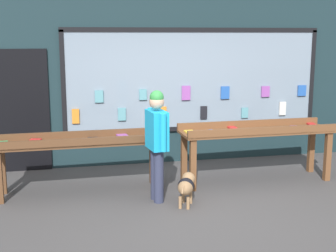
% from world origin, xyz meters
% --- Properties ---
extents(ground_plane, '(40.00, 40.00, 0.00)m').
position_xyz_m(ground_plane, '(0.00, 0.00, 0.00)').
color(ground_plane, '#474444').
extents(shopfront_facade, '(8.06, 0.29, 3.42)m').
position_xyz_m(shopfront_facade, '(0.01, 2.39, 1.69)').
color(shopfront_facade, '#192D33').
rests_on(shopfront_facade, ground_plane).
extents(display_table_left, '(2.47, 0.63, 0.89)m').
position_xyz_m(display_table_left, '(-1.39, 0.89, 0.71)').
color(display_table_left, brown).
rests_on(display_table_left, ground_plane).
extents(display_table_right, '(2.48, 0.71, 0.94)m').
position_xyz_m(display_table_right, '(1.39, 0.89, 0.75)').
color(display_table_right, brown).
rests_on(display_table_right, ground_plane).
extents(person_browsing, '(0.27, 0.63, 1.58)m').
position_xyz_m(person_browsing, '(-0.35, 0.30, 0.91)').
color(person_browsing, '#2D334C').
rests_on(person_browsing, ground_plane).
extents(small_dog, '(0.37, 0.55, 0.42)m').
position_xyz_m(small_dog, '(0.01, 0.05, 0.28)').
color(small_dog, '#99724C').
rests_on(small_dog, ground_plane).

